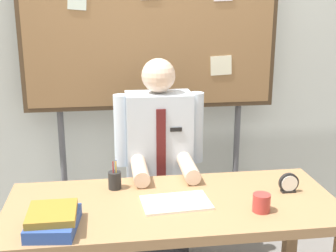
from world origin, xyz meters
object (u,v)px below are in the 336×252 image
object	(u,v)px
book_stack	(53,220)
coffee_mug	(261,203)
desk	(173,218)
bulletin_board	(151,30)
open_notebook	(176,203)
desk_clock	(289,184)
pen_holder	(115,180)
person	(159,175)

from	to	relation	value
book_stack	coffee_mug	world-z (taller)	book_stack
desk	coffee_mug	distance (m)	0.46
bulletin_board	coffee_mug	size ratio (longest dim) A/B	23.81
open_notebook	desk_clock	world-z (taller)	desk_clock
book_stack	open_notebook	world-z (taller)	book_stack
desk_clock	pen_holder	world-z (taller)	pen_holder
bulletin_board	desk_clock	xyz separation A→B (m)	(0.62, -0.96, -0.74)
coffee_mug	pen_holder	distance (m)	0.78
open_notebook	coffee_mug	size ratio (longest dim) A/B	3.81
open_notebook	desk_clock	bearing A→B (deg)	5.22
pen_holder	person	bearing A→B (deg)	52.23
coffee_mug	pen_holder	bearing A→B (deg)	152.02
desk_clock	bulletin_board	bearing A→B (deg)	123.10
book_stack	pen_holder	bearing A→B (deg)	55.15
person	desk_clock	size ratio (longest dim) A/B	12.99
person	pen_holder	distance (m)	0.49
person	book_stack	xyz separation A→B (m)	(-0.57, -0.77, 0.13)
book_stack	coffee_mug	size ratio (longest dim) A/B	3.42
bulletin_board	coffee_mug	world-z (taller)	bulletin_board
person	book_stack	world-z (taller)	person
coffee_mug	pen_holder	size ratio (longest dim) A/B	0.55
open_notebook	pen_holder	distance (m)	0.38
book_stack	desk	bearing A→B (deg)	19.03
open_notebook	pen_holder	xyz separation A→B (m)	(-0.30, 0.23, 0.04)
desk	person	distance (m)	0.58
person	pen_holder	world-z (taller)	person
pen_holder	open_notebook	bearing A→B (deg)	-37.73
book_stack	coffee_mug	bearing A→B (deg)	2.25
book_stack	pen_holder	xyz separation A→B (m)	(0.28, 0.41, 0.01)
person	pen_holder	size ratio (longest dim) A/B	8.62
desk	bulletin_board	size ratio (longest dim) A/B	0.80
person	book_stack	bearing A→B (deg)	-126.27
open_notebook	bulletin_board	bearing A→B (deg)	90.70
desk	bulletin_board	bearing A→B (deg)	89.99
bulletin_board	desk_clock	world-z (taller)	bulletin_board
person	bulletin_board	world-z (taller)	bulletin_board
bulletin_board	book_stack	bearing A→B (deg)	-115.52
desk	pen_holder	xyz separation A→B (m)	(-0.28, 0.21, 0.14)
bulletin_board	book_stack	distance (m)	1.51
desk	bulletin_board	xyz separation A→B (m)	(0.00, 0.99, 0.88)
bulletin_board	pen_holder	distance (m)	1.12
open_notebook	pen_holder	bearing A→B (deg)	142.27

